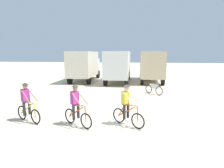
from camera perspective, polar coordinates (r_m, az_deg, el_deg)
name	(u,v)px	position (r m, az deg, el deg)	size (l,w,h in m)	color
ground_plane	(107,124)	(8.60, -1.60, -11.99)	(120.00, 120.00, 0.00)	beige
box_truck_cream_rv	(85,65)	(21.79, -8.34, 5.83)	(2.53, 6.80, 3.35)	beige
box_truck_white_box	(118,65)	(20.38, 1.93, 5.70)	(2.43, 6.76, 3.35)	white
box_truck_tan_camper	(151,65)	(21.36, 11.85, 5.67)	(2.42, 6.76, 3.35)	#CCB78E
cyclist_orange_shirt	(27,104)	(9.46, -24.45, -5.47)	(1.59, 0.84, 1.82)	black
cyclist_cowboy_hat	(76,107)	(8.27, -10.77, -6.83)	(1.52, 0.94, 1.82)	black
cyclist_near_camera	(127,107)	(8.18, 4.57, -6.87)	(1.45, 1.04, 1.82)	black
bicycle_spare	(154,89)	(14.88, 12.60, -1.53)	(1.24, 1.29, 0.97)	black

